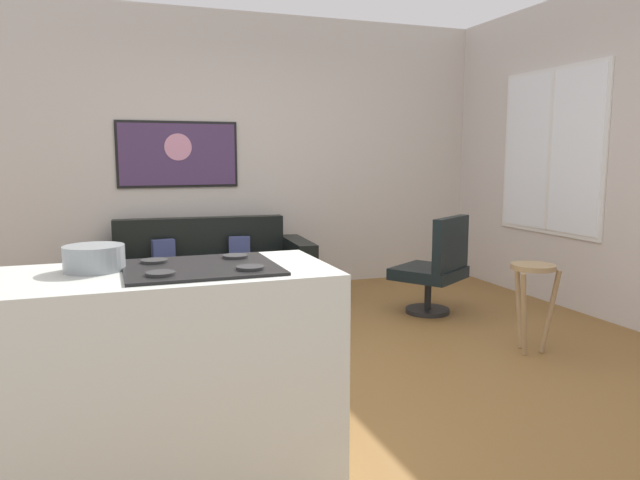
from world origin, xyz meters
TOP-DOWN VIEW (x-y plane):
  - ground at (0.00, 0.00)m, footprint 6.40×6.40m
  - back_wall at (0.00, 2.42)m, footprint 6.40×0.05m
  - right_wall at (2.62, 0.30)m, footprint 0.05×6.40m
  - couch at (-0.50, 1.84)m, footprint 2.02×0.94m
  - coffee_table at (-0.38, 0.66)m, footprint 1.05×0.51m
  - armchair at (1.35, 0.82)m, footprint 0.75×0.74m
  - bar_stool at (1.45, -0.29)m, footprint 0.35×0.34m
  - kitchen_counter at (-1.27, -1.24)m, footprint 1.62×0.65m
  - mixing_bowl at (-1.38, -1.14)m, footprint 0.24×0.24m
  - wall_painting at (-0.64, 2.38)m, footprint 1.17×0.03m
  - window at (2.59, 0.90)m, footprint 0.03×1.33m

SIDE VIEW (x-z plane):
  - ground at x=0.00m, z-range -0.04..0.00m
  - couch at x=-0.50m, z-range -0.12..0.67m
  - coffee_table at x=-0.38m, z-range 0.18..0.62m
  - armchair at x=1.35m, z-range -0.01..0.85m
  - kitchen_counter at x=-1.27m, z-range -0.01..0.95m
  - bar_stool at x=1.45m, z-range 0.17..0.80m
  - mixing_bowl at x=-1.38m, z-range 0.93..1.03m
  - wall_painting at x=-0.64m, z-range 1.07..1.72m
  - back_wall at x=0.00m, z-range 0.00..2.80m
  - right_wall at x=2.62m, z-range 0.00..2.80m
  - window at x=2.59m, z-range 0.65..2.18m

